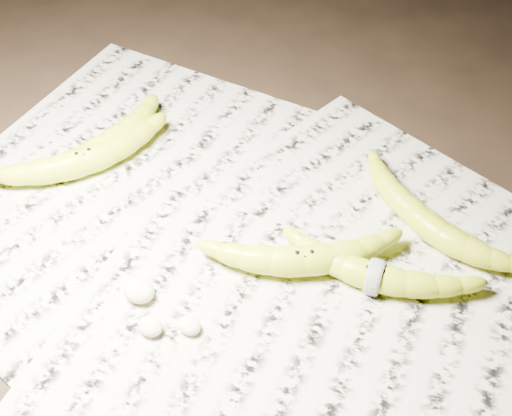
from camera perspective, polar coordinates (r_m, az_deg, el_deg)
The scene contains 12 objects.
ground at distance 0.91m, azimuth -2.76°, elevation -3.46°, with size 3.00×3.00×0.00m, color black.
newspaper_patch at distance 0.90m, azimuth -1.04°, elevation -3.83°, with size 0.90×0.70×0.01m, color #BCB8A1.
banana_left_a at distance 1.01m, azimuth -13.59°, elevation 3.84°, with size 0.23×0.07×0.04m, color #CFE11C, non-canonical shape.
banana_left_b at distance 1.03m, azimuth -11.87°, elevation 5.02°, with size 0.21×0.06×0.04m, color #CFE11C, non-canonical shape.
banana_center at distance 0.86m, azimuth 3.85°, elevation -4.08°, with size 0.22×0.06×0.04m, color #CFE11C, non-canonical shape.
banana_taped at distance 0.86m, azimuth 9.48°, elevation -5.30°, with size 0.22×0.06×0.04m, color #CFE11C, non-canonical shape.
banana_upper_a at distance 0.95m, azimuth 11.84°, elevation 0.44°, with size 0.18×0.05×0.03m, color #CFE11C, non-canonical shape.
banana_upper_b at distance 0.92m, azimuth 14.80°, elevation -2.05°, with size 0.18×0.06×0.04m, color #CFE11C, non-canonical shape.
measuring_tape at distance 0.86m, azimuth 9.48°, elevation -5.30°, with size 0.05×0.05×0.00m, color white.
flesh_chunk_a at distance 0.85m, azimuth -9.39°, elevation -6.34°, with size 0.04×0.03×0.02m, color beige.
flesh_chunk_b at distance 0.82m, azimuth -5.35°, elevation -9.18°, with size 0.03×0.02×0.02m, color beige.
flesh_chunk_c at distance 0.83m, azimuth -8.48°, elevation -9.18°, with size 0.03×0.03×0.02m, color beige.
Camera 1 is at (0.36, -0.46, 0.69)m, focal length 50.00 mm.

